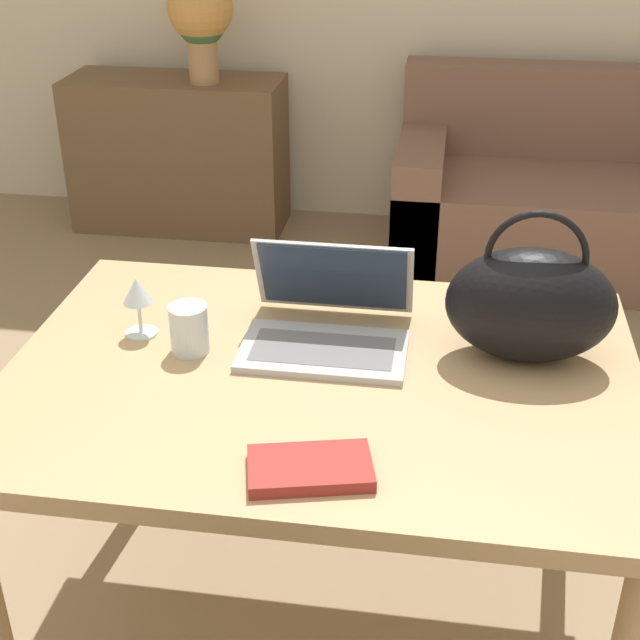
% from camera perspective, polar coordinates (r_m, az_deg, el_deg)
% --- Properties ---
extents(dining_table, '(1.29, 0.91, 0.75)m').
position_cam_1_polar(dining_table, '(1.86, 0.10, -5.59)').
color(dining_table, tan).
rests_on(dining_table, ground_plane).
extents(couch, '(1.52, 0.82, 0.82)m').
position_cam_1_polar(couch, '(4.12, 15.66, 7.31)').
color(couch, '#7F5B4C').
rests_on(couch, ground_plane).
extents(sideboard, '(1.01, 0.40, 0.72)m').
position_cam_1_polar(sideboard, '(4.41, -9.02, 10.45)').
color(sideboard, brown).
rests_on(sideboard, ground_plane).
extents(laptop, '(0.35, 0.31, 0.20)m').
position_cam_1_polar(laptop, '(1.91, 0.54, 0.30)').
color(laptop, '#ADADB2').
rests_on(laptop, dining_table).
extents(drinking_glass, '(0.08, 0.08, 0.11)m').
position_cam_1_polar(drinking_glass, '(1.88, -8.38, -0.56)').
color(drinking_glass, silver).
rests_on(drinking_glass, dining_table).
extents(wine_glass, '(0.07, 0.07, 0.13)m').
position_cam_1_polar(wine_glass, '(1.95, -11.60, 1.54)').
color(wine_glass, silver).
rests_on(wine_glass, dining_table).
extents(handbag, '(0.34, 0.20, 0.33)m').
position_cam_1_polar(handbag, '(1.86, 13.33, 1.02)').
color(handbag, black).
rests_on(handbag, dining_table).
extents(flower_vase, '(0.29, 0.29, 0.47)m').
position_cam_1_polar(flower_vase, '(4.16, -7.65, 18.72)').
color(flower_vase, tan).
rests_on(flower_vase, sideboard).
extents(book, '(0.24, 0.17, 0.02)m').
position_cam_1_polar(book, '(1.54, -0.64, -9.47)').
color(book, maroon).
rests_on(book, dining_table).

